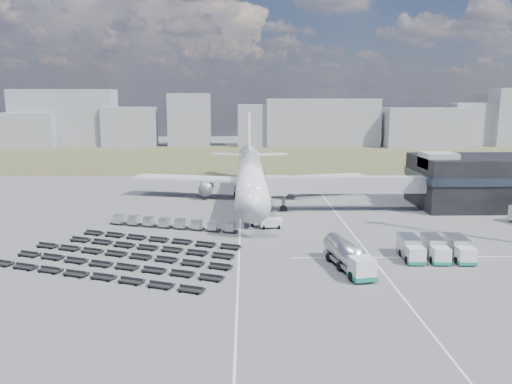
{
  "coord_description": "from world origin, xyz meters",
  "views": [
    {
      "loc": [
        -1.06,
        -72.43,
        21.3
      ],
      "look_at": [
        0.88,
        19.09,
        4.0
      ],
      "focal_mm": 35.0,
      "sensor_mm": 36.0,
      "label": 1
    }
  ],
  "objects": [
    {
      "name": "fuel_tanker",
      "position": [
        11.81,
        -12.77,
        1.75
      ],
      "size": [
        4.84,
        11.14,
        3.49
      ],
      "rotation": [
        0.0,
        0.0,
        0.2
      ],
      "color": "silver",
      "rests_on": "ground"
    },
    {
      "name": "catering_truck",
      "position": [
        1.85,
        29.7,
        1.51
      ],
      "size": [
        4.74,
        6.94,
        2.95
      ],
      "rotation": [
        0.0,
        0.0,
        0.36
      ],
      "color": "silver",
      "rests_on": "ground"
    },
    {
      "name": "pushback_tug",
      "position": [
        3.1,
        8.0,
        0.8
      ],
      "size": [
        3.77,
        2.33,
        1.59
      ],
      "primitive_type": "cube",
      "rotation": [
        0.0,
        0.0,
        0.08
      ],
      "color": "silver",
      "rests_on": "ground"
    },
    {
      "name": "grass_strip",
      "position": [
        0.0,
        110.0,
        0.01
      ],
      "size": [
        420.0,
        90.0,
        0.01
      ],
      "primitive_type": "cube",
      "color": "#47462A",
      "rests_on": "ground"
    },
    {
      "name": "baggage_dollies",
      "position": [
        -17.17,
        -7.41,
        0.35
      ],
      "size": [
        33.55,
        26.86,
        0.7
      ],
      "rotation": [
        0.0,
        0.0,
        -0.36
      ],
      "color": "black",
      "rests_on": "ground"
    },
    {
      "name": "airliner",
      "position": [
        0.0,
        32.38,
        5.29
      ],
      "size": [
        51.59,
        64.53,
        17.62
      ],
      "color": "silver",
      "rests_on": "ground"
    },
    {
      "name": "service_trucks_near",
      "position": [
        24.28,
        -8.77,
        1.44
      ],
      "size": [
        8.99,
        6.95,
        2.65
      ],
      "rotation": [
        0.0,
        0.0,
        -0.04
      ],
      "color": "silver",
      "rests_on": "ground"
    },
    {
      "name": "lane_markings",
      "position": [
        9.77,
        3.0,
        0.01
      ],
      "size": [
        47.12,
        110.0,
        0.01
      ],
      "color": "silver",
      "rests_on": "ground"
    },
    {
      "name": "jet_bridge",
      "position": [
        15.9,
        20.42,
        5.05
      ],
      "size": [
        30.3,
        3.8,
        7.05
      ],
      "color": "#939399",
      "rests_on": "ground"
    },
    {
      "name": "terminal",
      "position": [
        47.77,
        23.96,
        5.25
      ],
      "size": [
        30.4,
        16.4,
        11.0
      ],
      "color": "black",
      "rests_on": "ground"
    },
    {
      "name": "ground",
      "position": [
        0.0,
        0.0,
        0.0
      ],
      "size": [
        420.0,
        420.0,
        0.0
      ],
      "primitive_type": "plane",
      "color": "#565659",
      "rests_on": "ground"
    },
    {
      "name": "uld_row",
      "position": [
        -13.2,
        7.93,
        0.91
      ],
      "size": [
        21.93,
        7.7,
        1.52
      ],
      "rotation": [
        0.0,
        0.0,
        -0.29
      ],
      "color": "black",
      "rests_on": "ground"
    },
    {
      "name": "skyline",
      "position": [
        -3.85,
        150.59,
        10.36
      ],
      "size": [
        301.21,
        22.41,
        25.59
      ],
      "color": "gray",
      "rests_on": "ground"
    }
  ]
}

